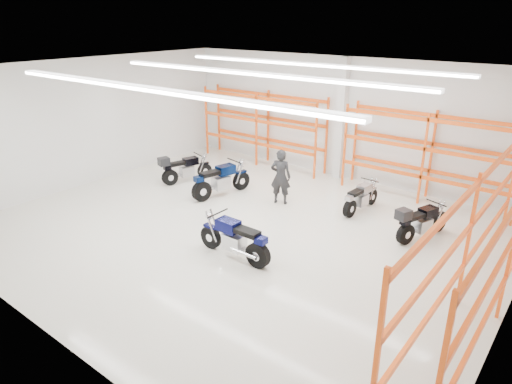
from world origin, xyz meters
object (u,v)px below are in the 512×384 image
Objects in this scene: motorcycle_back_b at (219,181)px; structural_column at (341,119)px; motorcycle_back_d at (419,222)px; motorcycle_main at (236,240)px; motorcycle_back_c at (360,198)px; standing_man at (281,177)px; motorcycle_back_a at (183,169)px.

structural_column is (2.26, 4.28, 1.71)m from motorcycle_back_b.
structural_column is (-4.31, 3.32, 1.74)m from motorcycle_back_d.
motorcycle_main reaches higher than motorcycle_back_c.
standing_man reaches higher than motorcycle_main.
motorcycle_back_a is at bearing -174.83° from motorcycle_back_d.
structural_column is at bearing 43.86° from motorcycle_back_a.
structural_column is at bearing -115.81° from standing_man.
motorcycle_back_d is 5.71m from structural_column.
motorcycle_back_a is 1.03× the size of motorcycle_back_d.
motorcycle_back_d is at bearing 160.49° from standing_man.
motorcycle_back_c is at bearing -49.65° from structural_column.
structural_column reaches higher than motorcycle_back_c.
motorcycle_back_b reaches higher than motorcycle_back_c.
standing_man is at bearing -177.52° from motorcycle_back_d.
structural_column is at bearing 98.10° from motorcycle_main.
motorcycle_main is 1.13× the size of motorcycle_back_d.
standing_man is 3.76m from structural_column.
motorcycle_back_a is at bearing -13.81° from standing_man.
standing_man is (-4.54, -0.20, 0.42)m from motorcycle_back_d.
motorcycle_back_d is (6.57, 0.97, -0.04)m from motorcycle_back_b.
motorcycle_main is 0.50× the size of structural_column.
structural_column reaches higher than motorcycle_back_d.
motorcycle_main is at bearing -129.75° from motorcycle_back_d.
motorcycle_back_a is 6.60m from motorcycle_back_c.
motorcycle_main is 4.85m from motorcycle_back_c.
motorcycle_back_a is at bearing -136.14° from structural_column.
standing_man reaches higher than motorcycle_back_d.
motorcycle_back_a is at bearing 149.13° from motorcycle_main.
motorcycle_back_a is 6.16m from structural_column.
standing_man reaches higher than motorcycle_back_b.
motorcycle_back_a is 2.01m from motorcycle_back_b.
motorcycle_back_a is 8.60m from motorcycle_back_d.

